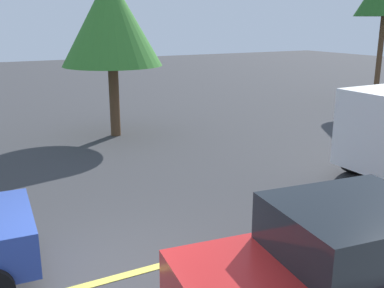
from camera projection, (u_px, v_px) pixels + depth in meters
ground_plane at (108, 280)px, 6.62m from camera, size 80.00×80.00×0.00m
lane_marking_centre at (270, 236)px, 7.98m from camera, size 28.00×0.16×0.01m
car_red_crossing at (341, 266)px, 5.51m from camera, size 4.19×2.44×1.59m
tree_centre_verge at (111, 21)px, 14.07m from camera, size 3.19×3.19×5.16m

